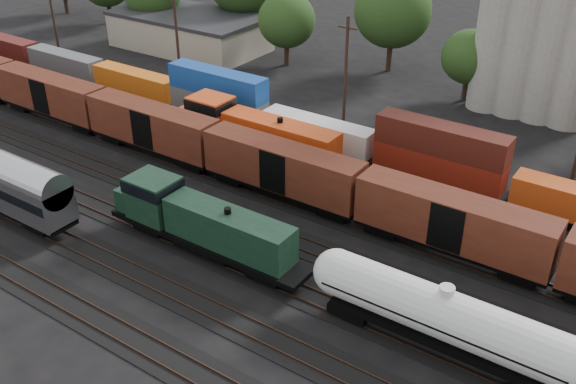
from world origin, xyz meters
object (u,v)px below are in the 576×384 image
Objects in this scene: grain_silo at (540,16)px; tank_car_a at (443,316)px; orange_locomotive at (251,132)px; green_locomotive at (197,220)px.

tank_car_a is at bearing -80.18° from grain_silo.
grain_silo is at bearing 99.82° from tank_car_a.
orange_locomotive is at bearing 149.91° from tank_car_a.
green_locomotive is 0.61× the size of grain_silo.
green_locomotive is 0.99× the size of tank_car_a.
green_locomotive is at bearing -67.67° from orange_locomotive.
grain_silo is at bearing 72.89° from green_locomotive.
grain_silo is (-7.10, 41.00, 8.46)m from tank_car_a.
tank_car_a reaches higher than green_locomotive.
green_locomotive is 43.75m from grain_silo.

